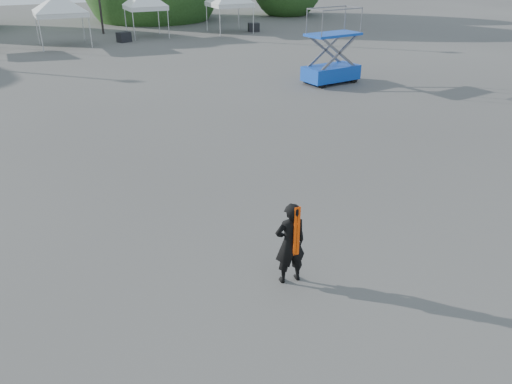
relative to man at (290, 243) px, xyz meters
name	(u,v)px	position (x,y,z in m)	size (l,w,h in m)	color
ground	(231,228)	(-0.21, 2.36, -0.84)	(120.00, 120.00, 0.00)	#474442
man	(290,243)	(0.00, 0.00, 0.00)	(0.65, 0.46, 1.67)	black
scissor_lift	(333,46)	(9.68, 13.19, 0.90)	(2.81, 1.65, 3.45)	#0D55AB
crate_mid	(124,37)	(3.39, 29.75, -0.50)	(0.86, 0.67, 0.67)	black
crate_east	(254,27)	(13.79, 30.35, -0.51)	(0.84, 0.65, 0.65)	black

